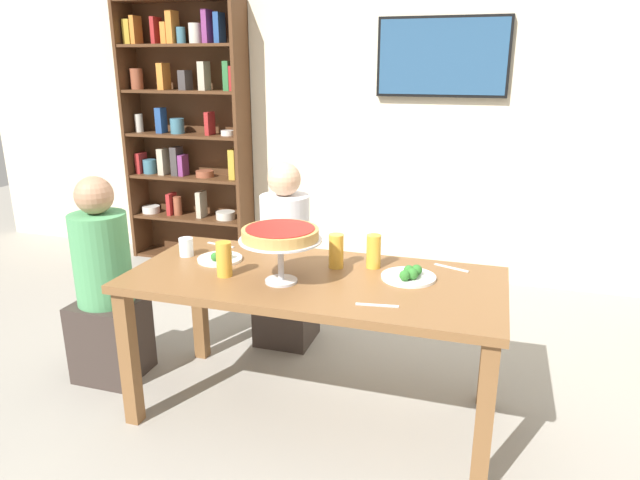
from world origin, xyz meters
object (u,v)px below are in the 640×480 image
(dining_table, at_px, (314,294))
(diner_far_left, at_px, (286,268))
(salad_plate_near_diner, at_px, (220,258))
(cutlery_knife_near, at_px, (451,268))
(cutlery_fork_far, at_px, (221,245))
(water_glass_clear_near, at_px, (186,247))
(cutlery_fork_near, at_px, (377,305))
(bookshelf, at_px, (187,130))
(salad_plate_far_diner, at_px, (409,275))
(beer_glass_amber_spare, at_px, (336,251))
(diner_head_west, at_px, (106,295))
(beer_glass_amber_short, at_px, (224,259))
(cutlery_knife_far, at_px, (285,251))
(television, at_px, (442,57))
(beer_glass_amber_tall, at_px, (374,251))
(deep_dish_pizza_stand, at_px, (280,237))

(dining_table, bearing_deg, diner_far_left, 120.28)
(salad_plate_near_diner, height_order, cutlery_knife_near, salad_plate_near_diner)
(salad_plate_near_diner, relative_size, cutlery_fork_far, 1.27)
(dining_table, distance_m, water_glass_clear_near, 0.75)
(salad_plate_near_diner, relative_size, cutlery_fork_near, 1.27)
(bookshelf, distance_m, salad_plate_far_diner, 2.98)
(bookshelf, height_order, beer_glass_amber_spare, bookshelf)
(diner_head_west, height_order, diner_far_left, same)
(salad_plate_far_diner, height_order, cutlery_fork_near, salad_plate_far_diner)
(water_glass_clear_near, distance_m, cutlery_knife_near, 1.36)
(dining_table, bearing_deg, beer_glass_amber_short, -163.21)
(beer_glass_amber_spare, bearing_deg, beer_glass_amber_short, -150.11)
(diner_head_west, relative_size, salad_plate_near_diner, 5.04)
(cutlery_knife_far, bearing_deg, diner_head_west, 0.89)
(cutlery_fork_far, bearing_deg, television, -105.45)
(diner_head_west, relative_size, beer_glass_amber_spare, 6.79)
(salad_plate_far_diner, height_order, beer_glass_amber_tall, beer_glass_amber_tall)
(cutlery_fork_far, bearing_deg, diner_far_left, -106.83)
(cutlery_knife_near, bearing_deg, dining_table, 47.41)
(beer_glass_amber_spare, xyz_separation_m, water_glass_clear_near, (-0.80, -0.06, -0.04))
(cutlery_knife_far, bearing_deg, beer_glass_amber_short, 54.63)
(diner_far_left, distance_m, cutlery_knife_far, 0.50)
(deep_dish_pizza_stand, height_order, beer_glass_amber_short, deep_dish_pizza_stand)
(deep_dish_pizza_stand, relative_size, cutlery_knife_near, 2.11)
(water_glass_clear_near, distance_m, cutlery_fork_far, 0.24)
(salad_plate_far_diner, relative_size, beer_glass_amber_spare, 1.52)
(dining_table, height_order, bookshelf, bookshelf)
(cutlery_fork_far, bearing_deg, bookshelf, -43.01)
(bookshelf, bearing_deg, salad_plate_far_diner, -40.53)
(diner_far_left, bearing_deg, salad_plate_far_diner, 54.37)
(diner_far_left, xyz_separation_m, salad_plate_far_diner, (0.85, -0.61, 0.27))
(diner_head_west, distance_m, beer_glass_amber_spare, 1.32)
(diner_head_west, height_order, salad_plate_far_diner, diner_head_west)
(deep_dish_pizza_stand, bearing_deg, beer_glass_amber_tall, 41.24)
(diner_far_left, bearing_deg, cutlery_knife_near, 68.77)
(beer_glass_amber_tall, bearing_deg, television, 87.42)
(salad_plate_near_diner, bearing_deg, bookshelf, 123.35)
(bookshelf, relative_size, salad_plate_near_diner, 9.70)
(deep_dish_pizza_stand, height_order, beer_glass_amber_tall, deep_dish_pizza_stand)
(deep_dish_pizza_stand, distance_m, salad_plate_far_diner, 0.63)
(diner_head_west, distance_m, water_glass_clear_near, 0.57)
(beer_glass_amber_spare, bearing_deg, cutlery_fork_far, 167.97)
(beer_glass_amber_tall, bearing_deg, deep_dish_pizza_stand, -138.76)
(television, distance_m, diner_far_left, 2.03)
(cutlery_fork_near, bearing_deg, beer_glass_amber_tall, 95.99)
(diner_head_west, relative_size, beer_glass_amber_tall, 6.91)
(deep_dish_pizza_stand, bearing_deg, cutlery_fork_near, -15.59)
(salad_plate_far_diner, distance_m, cutlery_fork_far, 1.10)
(cutlery_fork_far, relative_size, cutlery_knife_far, 1.00)
(salad_plate_far_diner, bearing_deg, cutlery_fork_far, 169.18)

